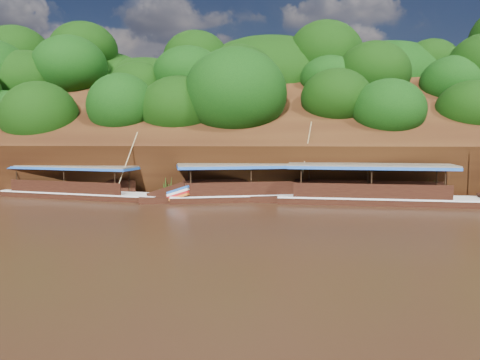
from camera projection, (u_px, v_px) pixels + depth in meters
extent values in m
plane|color=black|center=(225.00, 223.00, 24.23)|extent=(160.00, 160.00, 0.00)
cube|color=black|center=(241.00, 146.00, 39.77)|extent=(120.00, 16.12, 13.64)
cube|color=black|center=(247.00, 176.00, 50.05)|extent=(120.00, 24.00, 12.00)
ellipsoid|color=#17450B|center=(169.00, 147.00, 39.12)|extent=(18.00, 8.00, 6.40)
ellipsoid|color=#17450B|center=(245.00, 87.00, 46.15)|extent=(24.00, 11.00, 8.40)
cube|color=black|center=(382.00, 204.00, 30.65)|extent=(13.74, 3.68, 0.95)
cube|color=silver|center=(382.00, 197.00, 30.60)|extent=(13.74, 3.75, 0.11)
cube|color=brown|center=(370.00, 165.00, 30.53)|extent=(10.84, 3.73, 0.13)
cube|color=#1B52B3|center=(370.00, 167.00, 30.54)|extent=(10.84, 3.73, 0.19)
cube|color=black|center=(259.00, 200.00, 32.48)|extent=(12.54, 4.90, 0.93)
cube|color=silver|center=(259.00, 194.00, 32.44)|extent=(12.55, 4.97, 0.10)
cube|color=black|center=(354.00, 188.00, 33.53)|extent=(3.23, 2.29, 1.74)
cube|color=#1B52B3|center=(364.00, 183.00, 33.62)|extent=(1.87, 2.05, 0.63)
cube|color=red|center=(364.00, 188.00, 33.65)|extent=(1.87, 2.05, 0.63)
cube|color=brown|center=(248.00, 165.00, 32.11)|extent=(10.00, 4.65, 0.12)
cube|color=#1B52B3|center=(248.00, 166.00, 32.12)|extent=(10.00, 4.65, 0.19)
cylinder|color=tan|center=(305.00, 158.00, 32.08)|extent=(0.79, 0.91, 4.89)
cube|color=black|center=(82.00, 198.00, 33.55)|extent=(12.58, 4.93, 0.85)
cube|color=silver|center=(82.00, 192.00, 33.51)|extent=(12.60, 4.99, 0.09)
cube|color=black|center=(171.00, 192.00, 31.46)|extent=(3.21, 2.20, 1.67)
cube|color=#1B52B3|center=(182.00, 189.00, 31.21)|extent=(1.86, 1.93, 0.62)
cube|color=red|center=(182.00, 193.00, 31.24)|extent=(1.86, 1.93, 0.62)
cube|color=brown|center=(72.00, 166.00, 33.54)|extent=(10.03, 4.60, 0.11)
cube|color=#1B52B3|center=(72.00, 168.00, 33.55)|extent=(10.03, 4.60, 0.17)
cylinder|color=tan|center=(127.00, 162.00, 32.01)|extent=(1.38, 1.13, 4.16)
cone|color=#225A16|center=(63.00, 181.00, 34.71)|extent=(1.50, 1.50, 2.10)
cone|color=#225A16|center=(165.00, 186.00, 33.72)|extent=(1.50, 1.50, 1.65)
cone|color=#225A16|center=(252.00, 187.00, 33.52)|extent=(1.50, 1.50, 1.50)
cone|color=#225A16|center=(324.00, 183.00, 33.67)|extent=(1.50, 1.50, 2.11)
cone|color=#225A16|center=(427.00, 190.00, 32.45)|extent=(1.50, 1.50, 1.44)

